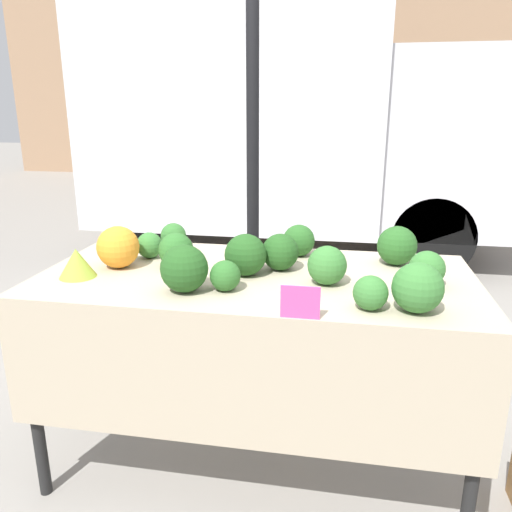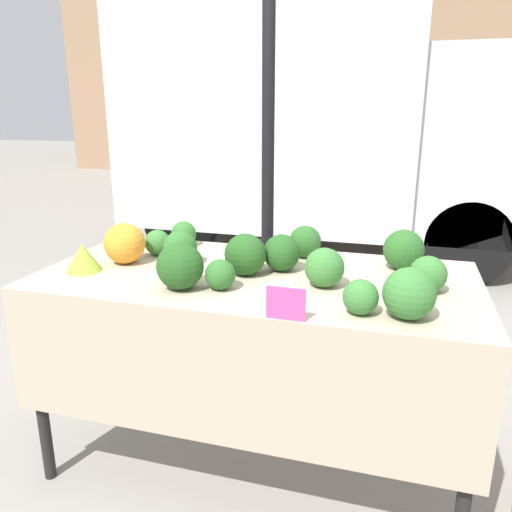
% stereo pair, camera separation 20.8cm
% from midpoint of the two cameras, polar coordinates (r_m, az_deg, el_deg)
% --- Properties ---
extents(ground_plane, '(40.00, 40.00, 0.00)m').
position_cam_midpoint_polar(ground_plane, '(2.55, 2.52, -22.01)').
color(ground_plane, gray).
extents(building_facade, '(16.00, 0.60, 5.31)m').
position_cam_midpoint_polar(building_facade, '(12.29, 14.94, 21.01)').
color(building_facade, '#9E7A5B').
rests_on(building_facade, ground_plane).
extents(tent_pole, '(0.07, 0.07, 2.44)m').
position_cam_midpoint_polar(tent_pole, '(2.83, 3.49, 9.01)').
color(tent_pole, black).
rests_on(tent_pole, ground_plane).
extents(parked_truck, '(4.37, 2.09, 2.82)m').
position_cam_midpoint_polar(parked_truck, '(5.79, 8.22, 15.34)').
color(parked_truck, silver).
rests_on(parked_truck, ground_plane).
extents(market_table, '(1.82, 0.88, 0.92)m').
position_cam_midpoint_polar(market_table, '(2.08, 2.33, -5.80)').
color(market_table, tan).
rests_on(market_table, ground_plane).
extents(orange_cauliflower, '(0.18, 0.18, 0.18)m').
position_cam_midpoint_polar(orange_cauliflower, '(2.28, -12.28, 1.39)').
color(orange_cauliflower, orange).
rests_on(orange_cauliflower, market_table).
extents(romanesco_head, '(0.15, 0.15, 0.12)m').
position_cam_midpoint_polar(romanesco_head, '(2.22, -16.65, -0.21)').
color(romanesco_head, '#93B238').
rests_on(romanesco_head, market_table).
extents(broccoli_head_0, '(0.16, 0.16, 0.16)m').
position_cam_midpoint_polar(broccoli_head_0, '(2.14, 5.74, 0.33)').
color(broccoli_head_0, '#23511E').
rests_on(broccoli_head_0, market_table).
extents(broccoli_head_1, '(0.17, 0.17, 0.17)m').
position_cam_midpoint_polar(broccoli_head_1, '(1.75, 20.42, -4.10)').
color(broccoli_head_1, '#387533').
rests_on(broccoli_head_1, market_table).
extents(broccoli_head_2, '(0.15, 0.15, 0.15)m').
position_cam_midpoint_polar(broccoli_head_2, '(2.22, -6.04, 0.88)').
color(broccoli_head_2, '#2D6628').
rests_on(broccoli_head_2, market_table).
extents(broccoli_head_3, '(0.17, 0.17, 0.17)m').
position_cam_midpoint_polar(broccoli_head_3, '(2.27, 19.07, 0.65)').
color(broccoli_head_3, '#285B23').
rests_on(broccoli_head_3, market_table).
extents(broccoli_head_4, '(0.16, 0.16, 0.16)m').
position_cam_midpoint_polar(broccoli_head_4, '(1.97, 10.84, -1.36)').
color(broccoli_head_4, '#387533').
rests_on(broccoli_head_4, market_table).
extents(broccoli_head_5, '(0.12, 0.12, 0.12)m').
position_cam_midpoint_polar(broccoli_head_5, '(1.75, 15.25, -4.61)').
color(broccoli_head_5, '#387533').
rests_on(broccoli_head_5, market_table).
extents(broccoli_head_6, '(0.12, 0.12, 0.12)m').
position_cam_midpoint_polar(broccoli_head_6, '(1.91, -1.01, -2.20)').
color(broccoli_head_6, '#2D6628').
rests_on(broccoli_head_6, market_table).
extents(broccoli_head_7, '(0.18, 0.18, 0.18)m').
position_cam_midpoint_polar(broccoli_head_7, '(1.92, -5.62, -1.22)').
color(broccoli_head_7, '#23511E').
rests_on(broccoli_head_7, market_table).
extents(broccoli_head_8, '(0.18, 0.18, 0.18)m').
position_cam_midpoint_polar(broccoli_head_8, '(2.07, 1.65, 0.13)').
color(broccoli_head_8, '#23511E').
rests_on(broccoli_head_8, market_table).
extents(broccoli_head_9, '(0.14, 0.14, 0.14)m').
position_cam_midpoint_polar(broccoli_head_9, '(2.03, 21.89, -2.00)').
color(broccoli_head_9, '#387533').
rests_on(broccoli_head_9, market_table).
extents(broccoli_head_10, '(0.13, 0.13, 0.13)m').
position_cam_midpoint_polar(broccoli_head_10, '(2.53, -5.96, 2.52)').
color(broccoli_head_10, '#336B2D').
rests_on(broccoli_head_10, market_table).
extents(broccoli_head_11, '(0.15, 0.15, 0.15)m').
position_cam_midpoint_polar(broccoli_head_11, '(2.35, 8.17, 1.60)').
color(broccoli_head_11, '#285B23').
rests_on(broccoli_head_11, market_table).
extents(broccoli_head_12, '(0.12, 0.12, 0.12)m').
position_cam_midpoint_polar(broccoli_head_12, '(2.39, -8.78, 1.50)').
color(broccoli_head_12, '#387533').
rests_on(broccoli_head_12, market_table).
extents(price_sign, '(0.13, 0.01, 0.11)m').
position_cam_midpoint_polar(price_sign, '(1.65, 7.04, -5.51)').
color(price_sign, '#EF4793').
rests_on(price_sign, market_table).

